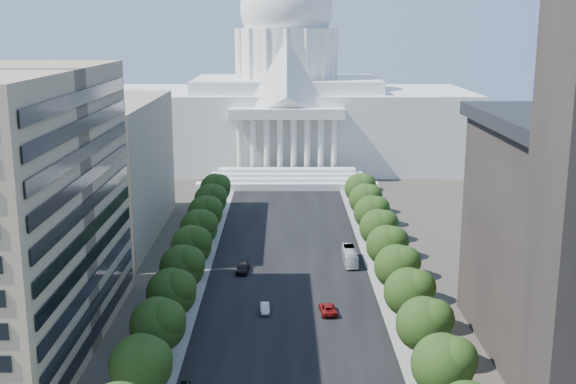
{
  "coord_description": "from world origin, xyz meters",
  "views": [
    {
      "loc": [
        -0.92,
        -55.01,
        45.5
      ],
      "look_at": [
        -0.11,
        81.54,
        14.1
      ],
      "focal_mm": 45.0,
      "sensor_mm": 36.0,
      "label": 1
    }
  ],
  "objects_px": {
    "car_red": "(328,309)",
    "city_bus": "(350,256)",
    "car_dark_b": "(243,268)",
    "car_silver": "(265,308)"
  },
  "relations": [
    {
      "from": "car_red",
      "to": "city_bus",
      "type": "relative_size",
      "value": 0.53
    },
    {
      "from": "city_bus",
      "to": "car_silver",
      "type": "bearing_deg",
      "value": -122.83
    },
    {
      "from": "car_silver",
      "to": "car_red",
      "type": "distance_m",
      "value": 10.28
    },
    {
      "from": "car_dark_b",
      "to": "city_bus",
      "type": "xyz_separation_m",
      "value": [
        20.82,
        5.47,
        0.63
      ]
    },
    {
      "from": "car_red",
      "to": "city_bus",
      "type": "height_order",
      "value": "city_bus"
    },
    {
      "from": "car_red",
      "to": "car_silver",
      "type": "bearing_deg",
      "value": -7.37
    },
    {
      "from": "car_silver",
      "to": "car_dark_b",
      "type": "height_order",
      "value": "car_dark_b"
    },
    {
      "from": "car_dark_b",
      "to": "city_bus",
      "type": "bearing_deg",
      "value": 18.66
    },
    {
      "from": "car_silver",
      "to": "car_dark_b",
      "type": "relative_size",
      "value": 0.74
    },
    {
      "from": "car_silver",
      "to": "car_red",
      "type": "bearing_deg",
      "value": -6.8
    }
  ]
}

